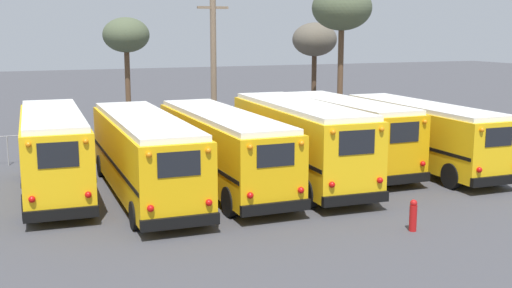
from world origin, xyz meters
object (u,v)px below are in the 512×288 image
object	(u,v)px
school_bus_0	(54,150)
school_bus_3	(300,140)
school_bus_4	(345,132)
school_bus_2	(222,147)
fire_hydrant	(413,215)
school_bus_1	(145,153)
school_bus_5	(421,133)
utility_pole	(213,64)
bare_tree_2	(315,40)
bare_tree_1	(126,36)
bare_tree_0	(342,9)

from	to	relation	value
school_bus_0	school_bus_3	bearing A→B (deg)	-10.99
school_bus_0	school_bus_4	distance (m)	12.81
school_bus_2	fire_hydrant	distance (m)	8.65
school_bus_1	school_bus_2	xyz separation A→B (m)	(3.20, 0.21, -0.00)
school_bus_2	school_bus_4	distance (m)	6.53
school_bus_0	school_bus_1	world-z (taller)	school_bus_0
school_bus_4	school_bus_5	size ratio (longest dim) A/B	0.93
school_bus_2	school_bus_5	world-z (taller)	school_bus_2
school_bus_3	utility_pole	size ratio (longest dim) A/B	1.16
bare_tree_2	bare_tree_1	bearing A→B (deg)	171.69
school_bus_2	school_bus_5	size ratio (longest dim) A/B	1.06
school_bus_3	bare_tree_1	bearing A→B (deg)	98.61
school_bus_0	school_bus_5	world-z (taller)	school_bus_0
bare_tree_0	school_bus_2	bearing A→B (deg)	-134.09
utility_pole	bare_tree_2	world-z (taller)	utility_pole
bare_tree_0	fire_hydrant	distance (m)	23.95
bare_tree_0	bare_tree_1	size ratio (longest dim) A/B	1.29
bare_tree_0	fire_hydrant	size ratio (longest dim) A/B	8.88
school_bus_1	school_bus_4	distance (m)	9.73
school_bus_5	school_bus_4	bearing A→B (deg)	157.55
bare_tree_2	school_bus_3	bearing A→B (deg)	-118.67
school_bus_0	school_bus_4	bearing A→B (deg)	-0.25
school_bus_0	school_bus_2	distance (m)	6.55
school_bus_0	school_bus_4	world-z (taller)	school_bus_0
utility_pole	bare_tree_0	world-z (taller)	bare_tree_0
school_bus_1	school_bus_3	distance (m)	6.41
school_bus_0	school_bus_5	size ratio (longest dim) A/B	0.94
school_bus_1	school_bus_4	size ratio (longest dim) A/B	1.16
bare_tree_1	utility_pole	bearing A→B (deg)	-71.94
school_bus_4	utility_pole	size ratio (longest dim) A/B	1.10
school_bus_5	school_bus_2	bearing A→B (deg)	179.81
school_bus_5	bare_tree_0	world-z (taller)	bare_tree_0
school_bus_4	school_bus_3	bearing A→B (deg)	-150.52
school_bus_0	bare_tree_2	bearing A→B (deg)	40.29
school_bus_0	bare_tree_2	size ratio (longest dim) A/B	1.40
bare_tree_0	school_bus_4	bearing A→B (deg)	-118.30
school_bus_3	bare_tree_1	xyz separation A→B (m)	(-3.12, 20.61, 4.03)
school_bus_3	school_bus_2	bearing A→B (deg)	170.80
school_bus_1	school_bus_4	bearing A→B (deg)	8.88
bare_tree_2	school_bus_2	bearing A→B (deg)	-126.46
school_bus_0	bare_tree_0	xyz separation A→B (m)	(19.27, 11.93, 5.88)
school_bus_3	bare_tree_0	world-z (taller)	bare_tree_0
school_bus_4	bare_tree_0	size ratio (longest dim) A/B	1.03
school_bus_2	bare_tree_0	world-z (taller)	bare_tree_0
school_bus_2	school_bus_5	xyz separation A→B (m)	(9.61, -0.03, -0.03)
school_bus_2	school_bus_1	bearing A→B (deg)	-176.27
school_bus_3	fire_hydrant	world-z (taller)	school_bus_3
school_bus_2	utility_pole	xyz separation A→B (m)	(3.17, 10.63, 2.71)
school_bus_4	bare_tree_0	distance (m)	14.84
school_bus_2	bare_tree_0	distance (m)	19.42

